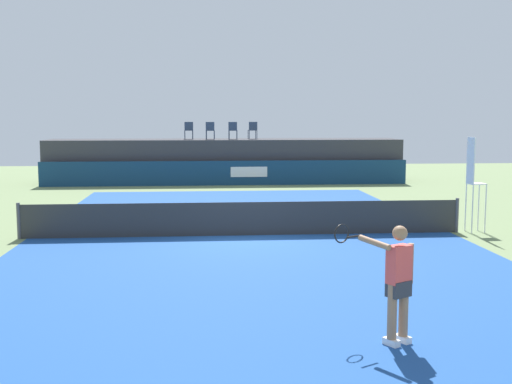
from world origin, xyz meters
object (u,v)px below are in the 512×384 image
net_post_near (19,221)px  net_post_far (457,215)px  spectator_chair_far_left (189,130)px  tennis_player (397,280)px  tennis_ball (83,216)px  umpire_chair (473,178)px  spectator_chair_left (210,130)px  spectator_chair_right (253,129)px  spectator_chair_center (233,130)px

net_post_near → net_post_far: 12.40m
spectator_chair_far_left → net_post_far: (8.05, -15.39, -2.19)m
tennis_player → tennis_ball: tennis_player is taller
spectator_chair_far_left → tennis_ball: size_ratio=13.06×
umpire_chair → tennis_player: umpire_chair is taller
net_post_near → umpire_chair: bearing=-0.0°
tennis_player → tennis_ball: 14.29m
spectator_chair_far_left → spectator_chair_left: (1.10, -0.41, 0.00)m
spectator_chair_left → spectator_chair_far_left: bearing=159.3°
umpire_chair → net_post_near: (-12.84, 0.01, -1.09)m
tennis_ball → spectator_chair_right: bearing=60.8°
spectator_chair_center → net_post_far: spectator_chair_center is taller
spectator_chair_center → spectator_chair_right: bearing=23.4°
spectator_chair_center → spectator_chair_right: size_ratio=1.00×
spectator_chair_left → spectator_chair_right: (2.21, 0.50, 0.00)m
spectator_chair_left → umpire_chair: (7.40, -14.99, -1.11)m
net_post_near → tennis_player: 11.87m
spectator_chair_left → umpire_chair: bearing=-63.7°
spectator_chair_left → net_post_near: bearing=-110.0°
spectator_chair_far_left → umpire_chair: spectator_chair_far_left is taller
spectator_chair_far_left → net_post_far: 17.51m
spectator_chair_right → net_post_near: size_ratio=0.89×
spectator_chair_center → tennis_ball: spectator_chair_center is taller
net_post_far → tennis_player: (-4.53, -8.86, 0.46)m
spectator_chair_left → umpire_chair: spectator_chair_left is taller
spectator_chair_right → net_post_far: (4.74, -15.48, -2.19)m
spectator_chair_center → net_post_near: 16.56m
spectator_chair_left → net_post_far: (6.96, -14.98, -2.19)m
umpire_chair → net_post_near: umpire_chair is taller
spectator_chair_center → net_post_far: size_ratio=0.89×
spectator_chair_far_left → umpire_chair: bearing=-61.1°
net_post_far → tennis_player: 9.96m
umpire_chair → tennis_player: 10.17m
spectator_chair_right → tennis_ball: (-6.60, -11.82, -2.66)m
spectator_chair_center → net_post_near: spectator_chair_center is taller
spectator_chair_right → net_post_near: bearing=-116.3°
spectator_chair_right → tennis_player: spectator_chair_right is taller
net_post_far → tennis_player: tennis_player is taller
spectator_chair_left → net_post_far: spectator_chair_left is taller
spectator_chair_right → tennis_player: (0.21, -24.35, -1.73)m
spectator_chair_right → tennis_ball: spectator_chair_right is taller
spectator_chair_center → net_post_far: (5.80, -15.03, -2.19)m
net_post_near → net_post_far: bearing=0.0°
spectator_chair_right → spectator_chair_left: bearing=-167.2°
net_post_near → tennis_ball: 3.84m
spectator_chair_left → spectator_chair_center: same height
spectator_chair_far_left → net_post_near: 16.14m
spectator_chair_far_left → spectator_chair_right: same height
spectator_chair_center → net_post_near: size_ratio=0.89×
net_post_near → spectator_chair_center: bearing=66.3°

